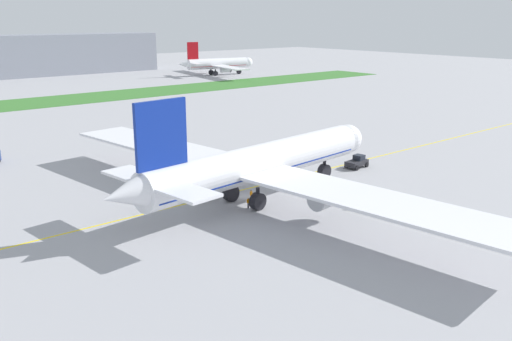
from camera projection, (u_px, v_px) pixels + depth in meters
The scene contains 10 objects.
ground_plane at pixel (248, 197), 82.60m from camera, with size 600.00×600.00×0.00m, color #9E9EA3.
apron_taxi_line at pixel (234, 192), 85.05m from camera, with size 280.00×0.36×0.01m, color yellow.
grass_median_strip at pixel (8, 105), 167.57m from camera, with size 320.00×24.00×0.10m, color #38722D.
airliner_foreground at pixel (256, 164), 79.32m from camera, with size 49.64×78.98×16.47m.
pushback_tug at pixel (357, 162), 98.52m from camera, with size 6.36×2.96×2.21m.
ground_crew_wingwalker_port at pixel (251, 194), 80.66m from camera, with size 0.53×0.42×1.68m.
ground_crew_marshaller_front at pixel (248, 202), 77.60m from camera, with size 0.54×0.27×1.55m.
ground_crew_wingwalker_starboard at pixel (359, 201), 77.43m from camera, with size 0.49×0.50×1.71m.
parked_airliner_far_right at pixel (217, 64), 252.94m from camera, with size 36.39×56.15×14.99m.
terminal_building at pixel (20, 56), 246.66m from camera, with size 126.50×20.00×18.00m, color gray.
Camera 1 is at (-49.35, -61.11, 25.89)m, focal length 39.06 mm.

